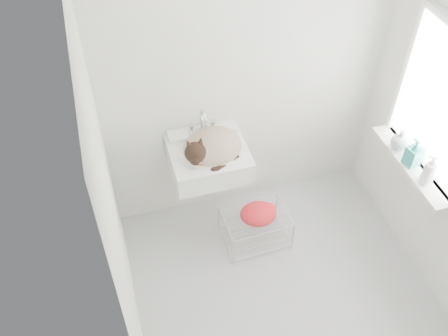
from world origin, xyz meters
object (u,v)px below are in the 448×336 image
object	(u,v)px
sink	(209,150)
wire_rack	(256,228)
bottle_b	(410,164)
bottle_c	(398,148)
bottle_a	(425,182)
cat	(211,147)

from	to	relation	value
sink	wire_rack	distance (m)	0.81
bottle_b	bottle_c	world-z (taller)	bottle_b
wire_rack	bottle_b	size ratio (longest dim) A/B	2.34
sink	bottle_c	size ratio (longest dim) A/B	3.48
sink	bottle_b	distance (m)	1.47
bottle_a	sink	bearing A→B (deg)	151.77
sink	cat	distance (m)	0.05
sink	cat	bearing A→B (deg)	-56.08
bottle_a	bottle_c	xyz separation A→B (m)	(0.00, 0.37, 0.00)
cat	bottle_a	distance (m)	1.53
sink	bottle_c	xyz separation A→B (m)	(1.36, -0.36, 0.00)
sink	bottle_a	xyz separation A→B (m)	(1.36, -0.73, 0.00)
sink	bottle_a	size ratio (longest dim) A/B	2.84
sink	cat	world-z (taller)	cat
sink	bottle_b	xyz separation A→B (m)	(1.36, -0.54, 0.00)
bottle_a	bottle_b	size ratio (longest dim) A/B	0.94
wire_rack	sink	bearing A→B (deg)	138.54
wire_rack	bottle_c	world-z (taller)	bottle_c
sink	bottle_a	world-z (taller)	sink
wire_rack	bottle_b	xyz separation A→B (m)	(1.05, -0.27, 0.70)
cat	bottle_a	bearing A→B (deg)	-39.38
cat	wire_rack	xyz separation A→B (m)	(0.30, -0.25, -0.74)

